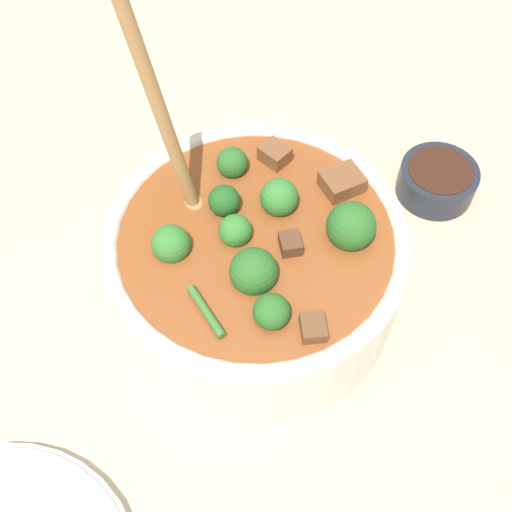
# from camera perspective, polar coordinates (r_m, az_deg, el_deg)

# --- Properties ---
(ground_plane) EXTENTS (4.00, 4.00, 0.00)m
(ground_plane) POSITION_cam_1_polar(r_m,az_deg,el_deg) (0.64, -0.00, -3.37)
(ground_plane) COLOR #C6B293
(stew_bowl) EXTENTS (0.27, 0.27, 0.33)m
(stew_bowl) POSITION_cam_1_polar(r_m,az_deg,el_deg) (0.59, 0.02, -0.36)
(stew_bowl) COLOR white
(stew_bowl) RESTS_ON ground_plane
(condiment_bowl) EXTENTS (0.08, 0.08, 0.04)m
(condiment_bowl) POSITION_cam_1_polar(r_m,az_deg,el_deg) (0.73, 15.82, 6.55)
(condiment_bowl) COLOR #232833
(condiment_bowl) RESTS_ON ground_plane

